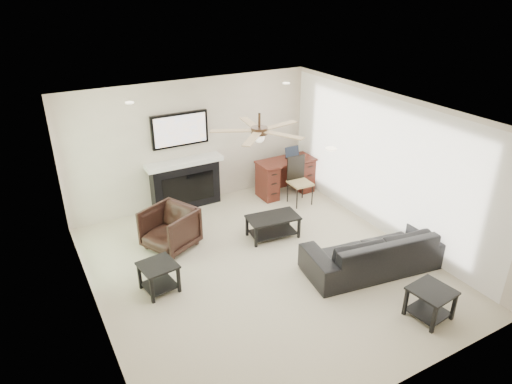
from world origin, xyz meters
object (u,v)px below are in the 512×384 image
armchair (170,229)px  desk (285,177)px  fireplace_unit (184,162)px  sofa (375,250)px  coffee_table (273,227)px

armchair → desk: size_ratio=0.65×
armchair → fireplace_unit: (0.80, 1.29, 0.60)m
sofa → desk: (0.26, 3.01, 0.05)m
fireplace_unit → desk: (2.05, -0.43, -0.57)m
sofa → armchair: bearing=-30.9°
fireplace_unit → desk: fireplace_unit is taller
coffee_table → desk: desk is taller
fireplace_unit → armchair: bearing=-121.9°
sofa → fireplace_unit: fireplace_unit is taller
armchair → coffee_table: size_ratio=0.88×
armchair → fireplace_unit: fireplace_unit is taller
armchair → coffee_table: (1.70, -0.55, -0.16)m
sofa → desk: desk is taller
coffee_table → desk: 1.83m
sofa → fireplace_unit: size_ratio=1.17×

